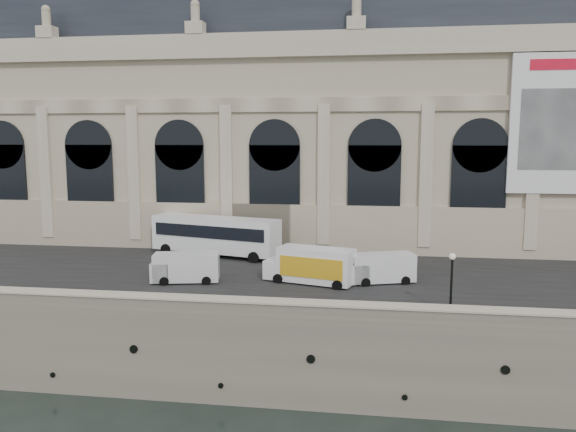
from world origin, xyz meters
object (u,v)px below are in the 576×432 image
box_truck (311,266)px  bus_left (215,234)px  lamp_right (451,285)px  van_b (182,268)px  van_c (378,268)px

box_truck → bus_left: bearing=138.8°
bus_left → lamp_right: 26.17m
van_b → van_c: 15.89m
van_b → lamp_right: 21.23m
van_b → box_truck: (10.40, 1.23, 0.24)m
box_truck → lamp_right: bearing=-35.0°
van_c → lamp_right: 9.18m
van_c → box_truck: (-5.35, -0.86, 0.25)m
van_c → lamp_right: (4.66, -7.86, 0.87)m
box_truck → lamp_right: lamp_right is taller
van_c → box_truck: box_truck is taller
box_truck → van_b: bearing=-173.3°
lamp_right → box_truck: bearing=145.0°
bus_left → van_c: 17.97m
van_c → lamp_right: lamp_right is taller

